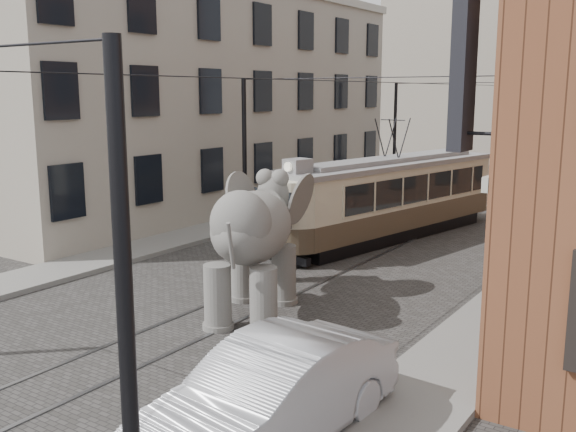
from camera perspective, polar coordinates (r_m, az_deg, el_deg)
The scene contains 10 objects.
ground at distance 18.31m, azimuth -1.26°, elevation -6.56°, with size 120.00×120.00×0.00m, color #3D3A38.
tram_rails at distance 18.30m, azimuth -1.26°, elevation -6.52°, with size 1.54×80.00×0.02m, color slate, non-canonical shape.
sidewalk_right at distance 15.80m, azimuth 17.11°, elevation -9.63°, with size 2.00×60.00×0.15m, color slate.
sidewalk_left at distance 22.53m, azimuth -14.95°, elevation -3.41°, with size 2.00×60.00×0.15m, color slate.
stucco_building at distance 32.15m, azimuth -7.20°, elevation 9.89°, with size 7.00×24.00×10.00m, color gray.
distant_block at distance 55.24m, azimuth 23.83°, elevation 11.50°, with size 28.00×10.00×14.00m, color gray.
catenary at distance 21.99m, azimuth 5.80°, elevation 4.32°, with size 11.00×30.20×6.00m, color black, non-canonical shape.
tram at distance 24.78m, azimuth 9.02°, elevation 3.21°, with size 2.34×11.33×4.50m, color beige, non-canonical shape.
elephant at distance 15.93m, azimuth -3.15°, elevation -2.79°, with size 3.10×5.63×3.44m, color #62605B, non-canonical shape.
parked_car at distance 10.48m, azimuth -1.46°, elevation -15.44°, with size 1.76×5.01×1.65m, color #A0A0A5.
Camera 1 is at (10.06, -14.29, 5.46)m, focal length 40.57 mm.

